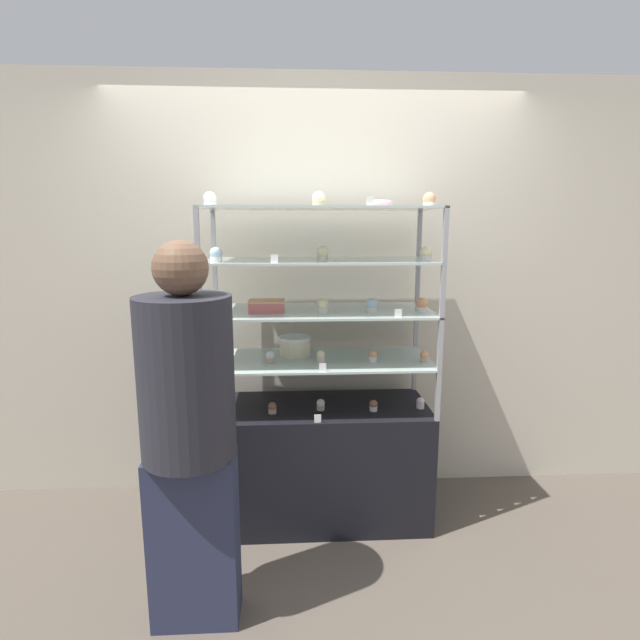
% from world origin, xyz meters
% --- Properties ---
extents(ground_plane, '(20.00, 20.00, 0.00)m').
position_xyz_m(ground_plane, '(0.00, 0.00, 0.00)').
color(ground_plane, brown).
extents(back_wall, '(8.00, 0.05, 2.60)m').
position_xyz_m(back_wall, '(0.00, 0.41, 1.30)').
color(back_wall, beige).
rests_on(back_wall, ground_plane).
extents(display_base, '(1.24, 0.54, 0.69)m').
position_xyz_m(display_base, '(0.00, 0.00, 0.35)').
color(display_base, black).
rests_on(display_base, ground_plane).
extents(display_riser_lower, '(1.24, 0.54, 0.28)m').
position_xyz_m(display_riser_lower, '(0.00, 0.00, 0.95)').
color(display_riser_lower, '#99999E').
rests_on(display_riser_lower, display_base).
extents(display_riser_middle, '(1.24, 0.54, 0.28)m').
position_xyz_m(display_riser_middle, '(0.00, 0.00, 1.23)').
color(display_riser_middle, '#99999E').
rests_on(display_riser_middle, display_riser_lower).
extents(display_riser_upper, '(1.24, 0.54, 0.28)m').
position_xyz_m(display_riser_upper, '(0.00, 0.00, 1.51)').
color(display_riser_upper, '#99999E').
rests_on(display_riser_upper, display_riser_middle).
extents(display_riser_top, '(1.24, 0.54, 0.28)m').
position_xyz_m(display_riser_top, '(0.00, 0.00, 1.79)').
color(display_riser_top, '#99999E').
rests_on(display_riser_top, display_riser_upper).
extents(layer_cake_centerpiece, '(0.18, 0.18, 0.11)m').
position_xyz_m(layer_cake_centerpiece, '(-0.14, 0.08, 1.03)').
color(layer_cake_centerpiece, beige).
rests_on(layer_cake_centerpiece, display_riser_lower).
extents(sheet_cake_frosted, '(0.19, 0.15, 0.06)m').
position_xyz_m(sheet_cake_frosted, '(-0.29, -0.03, 1.28)').
color(sheet_cake_frosted, '#C66660').
rests_on(sheet_cake_frosted, display_riser_middle).
extents(cupcake_0, '(0.05, 0.05, 0.06)m').
position_xyz_m(cupcake_0, '(-0.56, -0.14, 0.72)').
color(cupcake_0, '#CCB28C').
rests_on(cupcake_0, display_base).
extents(cupcake_1, '(0.05, 0.05, 0.06)m').
position_xyz_m(cupcake_1, '(-0.27, -0.10, 0.72)').
color(cupcake_1, '#CCB28C').
rests_on(cupcake_1, display_base).
extents(cupcake_2, '(0.05, 0.05, 0.06)m').
position_xyz_m(cupcake_2, '(0.00, -0.07, 0.72)').
color(cupcake_2, '#CCB28C').
rests_on(cupcake_2, display_base).
extents(cupcake_3, '(0.05, 0.05, 0.06)m').
position_xyz_m(cupcake_3, '(0.29, -0.10, 0.72)').
color(cupcake_3, beige).
rests_on(cupcake_3, display_base).
extents(cupcake_4, '(0.05, 0.05, 0.06)m').
position_xyz_m(cupcake_4, '(0.57, -0.07, 0.72)').
color(cupcake_4, white).
rests_on(cupcake_4, display_base).
extents(price_tag_0, '(0.04, 0.00, 0.04)m').
position_xyz_m(price_tag_0, '(-0.03, -0.25, 0.71)').
color(price_tag_0, white).
rests_on(price_tag_0, display_base).
extents(cupcake_5, '(0.05, 0.05, 0.06)m').
position_xyz_m(cupcake_5, '(-0.55, -0.11, 1.00)').
color(cupcake_5, '#CCB28C').
rests_on(cupcake_5, display_riser_lower).
extents(cupcake_6, '(0.05, 0.05, 0.06)m').
position_xyz_m(cupcake_6, '(-0.28, -0.07, 1.00)').
color(cupcake_6, '#CCB28C').
rests_on(cupcake_6, display_riser_lower).
extents(cupcake_7, '(0.05, 0.05, 0.06)m').
position_xyz_m(cupcake_7, '(-0.00, -0.06, 1.00)').
color(cupcake_7, beige).
rests_on(cupcake_7, display_riser_lower).
extents(cupcake_8, '(0.05, 0.05, 0.06)m').
position_xyz_m(cupcake_8, '(0.29, -0.07, 1.00)').
color(cupcake_8, white).
rests_on(cupcake_8, display_riser_lower).
extents(cupcake_9, '(0.05, 0.05, 0.06)m').
position_xyz_m(cupcake_9, '(0.57, -0.09, 1.00)').
color(cupcake_9, '#CCB28C').
rests_on(cupcake_9, display_riser_lower).
extents(price_tag_1, '(0.04, 0.00, 0.04)m').
position_xyz_m(price_tag_1, '(0.00, -0.25, 0.99)').
color(price_tag_1, white).
rests_on(price_tag_1, display_riser_lower).
extents(cupcake_10, '(0.07, 0.07, 0.08)m').
position_xyz_m(cupcake_10, '(-0.56, -0.12, 1.28)').
color(cupcake_10, '#CCB28C').
rests_on(cupcake_10, display_riser_middle).
extents(cupcake_11, '(0.07, 0.07, 0.08)m').
position_xyz_m(cupcake_11, '(0.01, -0.07, 1.28)').
color(cupcake_11, white).
rests_on(cupcake_11, display_riser_middle).
extents(cupcake_12, '(0.07, 0.07, 0.08)m').
position_xyz_m(cupcake_12, '(0.28, -0.07, 1.28)').
color(cupcake_12, white).
rests_on(cupcake_12, display_riser_middle).
extents(cupcake_13, '(0.07, 0.07, 0.08)m').
position_xyz_m(cupcake_13, '(0.55, -0.07, 1.28)').
color(cupcake_13, white).
rests_on(cupcake_13, display_riser_middle).
extents(price_tag_2, '(0.04, 0.00, 0.04)m').
position_xyz_m(price_tag_2, '(0.39, -0.25, 1.27)').
color(price_tag_2, white).
rests_on(price_tag_2, display_riser_middle).
extents(cupcake_14, '(0.06, 0.06, 0.08)m').
position_xyz_m(cupcake_14, '(-0.54, -0.11, 1.56)').
color(cupcake_14, white).
rests_on(cupcake_14, display_riser_upper).
extents(cupcake_15, '(0.06, 0.06, 0.08)m').
position_xyz_m(cupcake_15, '(0.01, -0.04, 1.56)').
color(cupcake_15, beige).
rests_on(cupcake_15, display_riser_upper).
extents(cupcake_16, '(0.06, 0.06, 0.08)m').
position_xyz_m(cupcake_16, '(0.56, -0.09, 1.56)').
color(cupcake_16, white).
rests_on(cupcake_16, display_riser_upper).
extents(price_tag_3, '(0.04, 0.00, 0.04)m').
position_xyz_m(price_tag_3, '(-0.24, -0.25, 1.55)').
color(price_tag_3, white).
rests_on(price_tag_3, display_riser_upper).
extents(cupcake_17, '(0.07, 0.07, 0.07)m').
position_xyz_m(cupcake_17, '(-0.57, -0.09, 1.84)').
color(cupcake_17, white).
rests_on(cupcake_17, display_riser_top).
extents(cupcake_18, '(0.07, 0.07, 0.07)m').
position_xyz_m(cupcake_18, '(-0.01, -0.14, 1.84)').
color(cupcake_18, '#CCB28C').
rests_on(cupcake_18, display_riser_top).
extents(cupcake_19, '(0.07, 0.07, 0.07)m').
position_xyz_m(cupcake_19, '(0.56, -0.09, 1.84)').
color(cupcake_19, beige).
rests_on(cupcake_19, display_riser_top).
extents(price_tag_4, '(0.04, 0.00, 0.04)m').
position_xyz_m(price_tag_4, '(0.23, -0.25, 1.83)').
color(price_tag_4, white).
rests_on(price_tag_4, display_riser_top).
extents(donut_glazed, '(0.14, 0.14, 0.04)m').
position_xyz_m(donut_glazed, '(0.32, 0.02, 1.83)').
color(donut_glazed, '#EFB2BC').
rests_on(donut_glazed, display_riser_top).
extents(customer_figure, '(0.39, 0.39, 1.66)m').
position_xyz_m(customer_figure, '(-0.58, -0.76, 0.89)').
color(customer_figure, '#282D47').
rests_on(customer_figure, ground_plane).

